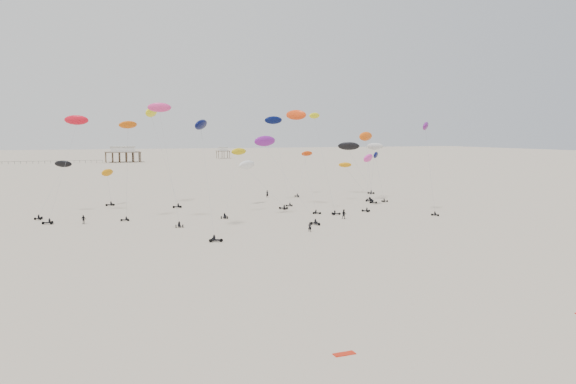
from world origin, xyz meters
name	(u,v)px	position (x,y,z in m)	size (l,w,h in m)	color
ground_plane	(182,181)	(0.00, 200.00, 0.00)	(900.00, 900.00, 0.00)	beige
pavilion_main	(123,155)	(-10.00, 350.00, 4.22)	(21.00, 13.00, 9.80)	brown
pavilion_small	(223,153)	(60.00, 380.00, 3.49)	(9.00, 7.00, 8.00)	brown
pier_fence	(30,162)	(-62.00, 350.00, 0.77)	(80.20, 0.20, 1.50)	black
rig_0	(304,166)	(24.94, 141.77, 8.30)	(7.97, 8.37, 13.43)	black
rig_1	(56,179)	(-39.88, 124.55, 7.64)	(7.96, 12.82, 14.46)	black
rig_2	(108,182)	(-28.66, 136.54, 5.71)	(3.85, 4.48, 9.03)	black
rig_3	(352,175)	(31.59, 124.76, 6.81)	(9.27, 3.53, 10.86)	black
rig_4	(298,126)	(13.04, 116.05, 19.25)	(4.75, 15.88, 24.14)	black
rig_5	(233,179)	(-4.59, 109.44, 7.80)	(7.79, 8.47, 14.82)	black
rig_6	(427,143)	(36.11, 97.97, 15.49)	(4.00, 8.20, 20.19)	black
rig_7	(378,164)	(37.48, 122.01, 9.59)	(3.57, 6.57, 12.91)	black
rig_8	(252,171)	(4.12, 123.76, 8.35)	(9.74, 14.46, 14.58)	black
rig_9	(374,160)	(37.95, 124.96, 10.62)	(7.60, 7.60, 15.28)	black
rig_10	(275,130)	(11.73, 128.74, 18.32)	(4.96, 12.34, 22.81)	black
rig_11	(324,158)	(15.17, 106.21, 12.07)	(5.00, 8.67, 22.21)	black
rig_12	(127,145)	(-25.94, 110.51, 15.10)	(4.42, 3.42, 20.22)	black
rig_13	(155,126)	(-17.64, 132.24, 19.21)	(8.22, 11.07, 24.04)	black
rig_14	(204,150)	(-14.62, 90.51, 14.56)	(4.35, 15.05, 21.11)	black
rig_15	(352,152)	(38.27, 138.42, 12.14)	(11.01, 5.43, 15.51)	black
rig_16	(164,137)	(-19.48, 104.13, 16.75)	(5.50, 10.52, 23.72)	black
rig_17	(72,137)	(-36.39, 121.38, 16.75)	(9.80, 15.99, 23.52)	black
rig_18	(274,156)	(2.47, 102.84, 12.99)	(9.62, 16.66, 20.54)	black
rig_19	(367,145)	(33.71, 121.08, 14.70)	(5.52, 7.02, 18.05)	black
rig_20	(368,166)	(29.08, 111.74, 9.93)	(8.67, 12.12, 14.23)	black
spectator_0	(310,232)	(3.09, 85.18, 0.00)	(0.74, 0.51, 2.04)	black
spectator_1	(344,219)	(15.53, 96.68, 0.00)	(1.13, 0.66, 2.32)	black
spectator_2	(84,224)	(-34.74, 108.60, 0.00)	(1.22, 0.66, 2.07)	black
spectator_3	(267,197)	(12.99, 139.19, 0.00)	(0.85, 0.58, 2.32)	black
grounded_kite_b	(344,354)	(-15.84, 32.66, 0.00)	(1.80, 0.70, 0.07)	red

